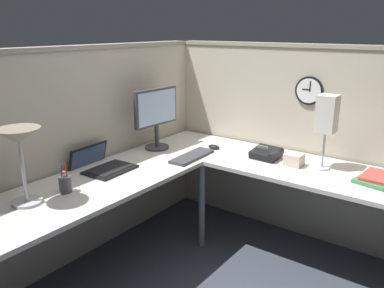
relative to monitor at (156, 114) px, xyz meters
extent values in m
plane|color=#383D47|center=(-0.19, -0.64, -1.02)|extent=(6.80, 6.80, 0.00)
cube|color=#B7AD99|center=(-0.56, 0.23, -0.25)|extent=(2.57, 0.10, 1.55)
cube|color=gray|center=(-0.56, 0.23, 0.54)|extent=(2.57, 0.12, 0.03)
cube|color=#B7AD99|center=(0.68, -0.90, -0.25)|extent=(0.10, 2.37, 1.55)
cube|color=gray|center=(0.68, -0.90, 0.54)|extent=(0.12, 2.37, 0.03)
cube|color=beige|center=(-0.57, -0.17, -0.31)|extent=(2.35, 0.66, 0.03)
cube|color=beige|center=(0.28, -1.24, -0.31)|extent=(0.66, 1.49, 0.03)
cylinder|color=slate|center=(-0.03, -0.48, -0.67)|extent=(0.05, 0.05, 0.70)
cylinder|color=#38383D|center=(0.00, 0.00, -0.28)|extent=(0.20, 0.20, 0.02)
cylinder|color=#38383D|center=(0.00, 0.00, -0.18)|extent=(0.04, 0.04, 0.20)
cube|color=#38383D|center=(0.00, 0.00, 0.06)|extent=(0.46, 0.05, 0.30)
cube|color=#99B2D1|center=(0.00, -0.02, 0.06)|extent=(0.42, 0.03, 0.26)
cube|color=black|center=(-0.60, -0.09, -0.29)|extent=(0.35, 0.26, 0.02)
cube|color=black|center=(-0.60, -0.09, -0.28)|extent=(0.30, 0.19, 0.00)
cube|color=black|center=(-0.61, 0.14, -0.25)|extent=(0.34, 0.08, 0.22)
cube|color=#384C72|center=(-0.61, 0.13, -0.25)|extent=(0.31, 0.07, 0.18)
cube|color=#38383D|center=(-0.02, -0.38, -0.28)|extent=(0.44, 0.16, 0.02)
ellipsoid|color=black|center=(0.27, -0.39, -0.28)|extent=(0.06, 0.10, 0.03)
cylinder|color=#B7BABF|center=(-1.25, -0.10, -0.29)|extent=(0.17, 0.17, 0.02)
cylinder|color=#B7BABF|center=(-1.25, -0.10, -0.09)|extent=(0.02, 0.02, 0.38)
cone|color=gray|center=(-1.25, -0.10, 0.11)|extent=(0.24, 0.24, 0.09)
cylinder|color=#4C4C51|center=(-1.02, -0.15, -0.24)|extent=(0.08, 0.08, 0.10)
cylinder|color=#1E1EB2|center=(-1.03, -0.14, -0.18)|extent=(0.01, 0.02, 0.13)
cylinder|color=#B21E1E|center=(-1.00, -0.15, -0.18)|extent=(0.01, 0.02, 0.13)
cylinder|color=#D8591E|center=(-1.01, -0.13, -0.17)|extent=(0.03, 0.03, 0.01)
cube|color=black|center=(0.30, -0.85, -0.26)|extent=(0.20, 0.21, 0.10)
cube|color=#8CA58C|center=(0.30, -0.82, -0.22)|extent=(0.02, 0.09, 0.04)
cube|color=black|center=(0.30, -0.93, -0.24)|extent=(0.19, 0.05, 0.04)
cube|color=#3F7F4C|center=(0.30, -1.64, -0.28)|extent=(0.32, 0.26, 0.02)
cube|color=#BF3F38|center=(0.31, -1.65, -0.26)|extent=(0.27, 0.20, 0.02)
cylinder|color=#B7BABF|center=(0.33, -1.27, -0.29)|extent=(0.11, 0.11, 0.01)
cylinder|color=#B7BABF|center=(0.33, -1.27, -0.15)|extent=(0.02, 0.02, 0.27)
cube|color=silver|center=(0.33, -1.27, 0.11)|extent=(0.13, 0.13, 0.26)
cube|color=beige|center=(0.28, -1.08, -0.25)|extent=(0.12, 0.12, 0.09)
cylinder|color=black|center=(0.63, -1.03, 0.21)|extent=(0.03, 0.22, 0.22)
cylinder|color=white|center=(0.61, -1.03, 0.21)|extent=(0.00, 0.19, 0.19)
cube|color=black|center=(0.61, -1.01, 0.22)|extent=(0.00, 0.06, 0.01)
cube|color=black|center=(0.61, -1.04, 0.24)|extent=(0.00, 0.01, 0.08)
camera|label=1|loc=(-2.35, -2.09, 0.68)|focal=36.72mm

